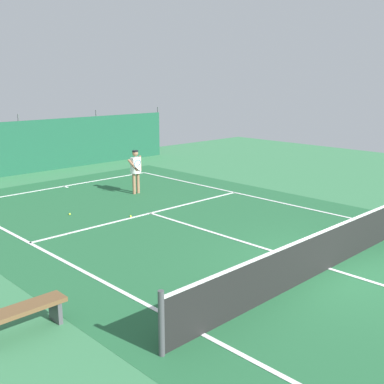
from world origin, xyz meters
The scene contains 9 objects.
ground_plane centered at (0.00, 0.00, 0.00)m, with size 36.00×36.00×0.00m, color #387A4C.
court_surface centered at (0.00, 0.00, 0.00)m, with size 11.02×26.60×0.01m.
tennis_net centered at (0.00, 0.00, 0.51)m, with size 10.12×0.10×1.10m.
back_fence centered at (0.00, 16.00, 0.67)m, with size 16.30×0.98×2.70m.
tennis_player centered at (1.35, 8.89, 0.96)m, with size 0.68×0.78×1.64m.
tennis_ball_near_player centered at (-0.73, 6.49, 0.03)m, with size 0.07×0.07×0.07m, color #CCDB33.
tennis_ball_midcourt centered at (-1.97, 8.04, 0.03)m, with size 0.07×0.07×0.07m, color #CCDB33.
parked_car centered at (1.22, 18.80, 0.84)m, with size 2.08×4.23×1.68m.
courtside_bench centered at (-6.31, 2.14, 0.37)m, with size 1.60×0.40×0.49m.
Camera 1 is at (-9.30, -5.10, 4.22)m, focal length 44.46 mm.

